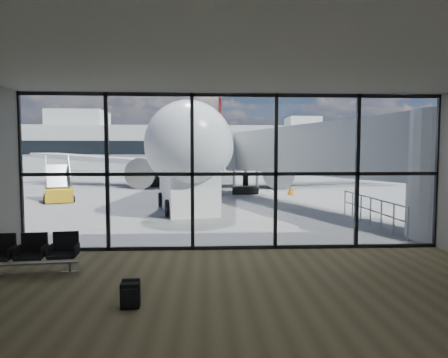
{
  "coord_description": "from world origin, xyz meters",
  "views": [
    {
      "loc": [
        -0.79,
        -10.7,
        2.75
      ],
      "look_at": [
        -0.15,
        3.0,
        1.86
      ],
      "focal_mm": 30.0,
      "sensor_mm": 36.0,
      "label": 1
    }
  ],
  "objects": [
    {
      "name": "ground",
      "position": [
        0.0,
        40.0,
        0.0
      ],
      "size": [
        220.0,
        220.0,
        0.0
      ],
      "primitive_type": "plane",
      "color": "slate",
      "rests_on": "ground"
    },
    {
      "name": "lounge_shell",
      "position": [
        0.0,
        -4.8,
        2.65
      ],
      "size": [
        12.02,
        8.01,
        4.51
      ],
      "color": "brown",
      "rests_on": "ground"
    },
    {
      "name": "glass_curtain_wall",
      "position": [
        0.0,
        0.0,
        2.25
      ],
      "size": [
        12.1,
        0.12,
        4.5
      ],
      "color": "white",
      "rests_on": "ground"
    },
    {
      "name": "jet_bridge",
      "position": [
        4.9,
        7.07,
        2.76
      ],
      "size": [
        8.0,
        16.5,
        4.33
      ],
      "color": "#AEB0B3",
      "rests_on": "ground"
    },
    {
      "name": "apron_railing",
      "position": [
        5.6,
        3.5,
        0.72
      ],
      "size": [
        0.06,
        5.46,
        1.11
      ],
      "color": "gray",
      "rests_on": "ground"
    },
    {
      "name": "far_terminal",
      "position": [
        -0.59,
        61.97,
        4.21
      ],
      "size": [
        80.0,
        12.2,
        11.0
      ],
      "color": "silver",
      "rests_on": "ground"
    },
    {
      "name": "tree_0",
      "position": [
        -45.0,
        72.0,
        4.63
      ],
      "size": [
        4.95,
        4.95,
        7.12
      ],
      "color": "#382619",
      "rests_on": "ground"
    },
    {
      "name": "tree_1",
      "position": [
        -39.0,
        72.0,
        5.25
      ],
      "size": [
        5.61,
        5.61,
        8.07
      ],
      "color": "#382619",
      "rests_on": "ground"
    },
    {
      "name": "tree_2",
      "position": [
        -33.0,
        72.0,
        5.88
      ],
      "size": [
        6.27,
        6.27,
        9.03
      ],
      "color": "#382619",
      "rests_on": "ground"
    },
    {
      "name": "tree_3",
      "position": [
        -27.0,
        72.0,
        4.63
      ],
      "size": [
        4.95,
        4.95,
        7.12
      ],
      "color": "#382619",
      "rests_on": "ground"
    },
    {
      "name": "tree_4",
      "position": [
        -21.0,
        72.0,
        5.25
      ],
      "size": [
        5.61,
        5.61,
        8.07
      ],
      "color": "#382619",
      "rests_on": "ground"
    },
    {
      "name": "tree_5",
      "position": [
        -15.0,
        72.0,
        5.88
      ],
      "size": [
        6.27,
        6.27,
        9.03
      ],
      "color": "#382619",
      "rests_on": "ground"
    },
    {
      "name": "seating_row",
      "position": [
        -4.86,
        -1.9,
        0.51
      ],
      "size": [
        2.06,
        0.79,
        0.92
      ],
      "rotation": [
        0.0,
        0.0,
        0.11
      ],
      "color": "gray",
      "rests_on": "ground"
    },
    {
      "name": "backpack",
      "position": [
        -2.17,
        -4.08,
        0.24
      ],
      "size": [
        0.35,
        0.32,
        0.51
      ],
      "rotation": [
        0.0,
        0.0,
        0.05
      ],
      "color": "black",
      "rests_on": "ground"
    },
    {
      "name": "airliner",
      "position": [
        -0.23,
        23.78,
        3.15
      ],
      "size": [
        34.56,
        40.1,
        10.33
      ],
      "rotation": [
        0.0,
        0.0,
        -0.08
      ],
      "color": "silver",
      "rests_on": "ground"
    },
    {
      "name": "service_van",
      "position": [
        -1.74,
        7.6,
        1.13
      ],
      "size": [
        3.28,
        5.4,
        2.2
      ],
      "rotation": [
        0.0,
        0.0,
        0.22
      ],
      "color": "white",
      "rests_on": "ground"
    },
    {
      "name": "belt_loader",
      "position": [
        -4.8,
        22.8,
        0.59
      ],
      "size": [
        2.58,
        4.04,
        1.77
      ],
      "rotation": [
        0.0,
        0.0,
        -0.37
      ],
      "color": "black",
      "rests_on": "ground"
    },
    {
      "name": "mobile_stairs",
      "position": [
        -9.55,
        11.78,
        0.51
      ],
      "size": [
        2.45,
        3.34,
        2.14
      ],
      "rotation": [
        0.0,
        0.0,
        0.39
      ],
      "color": "gold",
      "rests_on": "ground"
    },
    {
      "name": "traffic_cone_a",
      "position": [
        -2.41,
        10.43,
        0.25
      ],
      "size": [
        0.37,
        0.37,
        0.53
      ],
      "color": "red",
      "rests_on": "ground"
    },
    {
      "name": "traffic_cone_b",
      "position": [
        -0.04,
        13.39,
        0.26
      ],
      "size": [
        0.39,
        0.39,
        0.55
      ],
      "color": "orange",
      "rests_on": "ground"
    },
    {
      "name": "traffic_cone_c",
      "position": [
        5.0,
        14.68,
        0.32
      ],
      "size": [
        0.47,
        0.47,
        0.67
      ],
      "color": "orange",
      "rests_on": "ground"
    }
  ]
}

